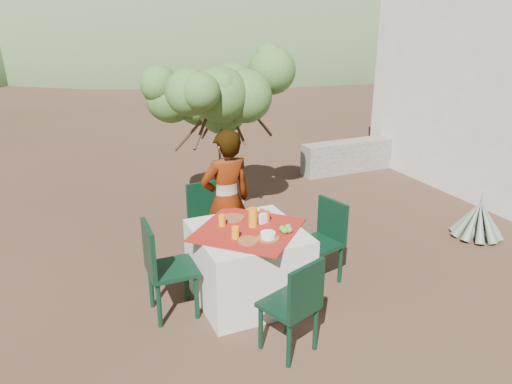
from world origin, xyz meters
TOP-DOWN VIEW (x-y plane):
  - ground at (0.00, 0.00)m, footprint 160.00×160.00m
  - table at (-0.10, 0.25)m, footprint 1.30×1.30m
  - chair_far at (-0.17, 1.29)m, footprint 0.44×0.44m
  - chair_near at (-0.08, -0.72)m, footprint 0.53×0.53m
  - chair_left at (-0.94, 0.28)m, footprint 0.45×0.45m
  - chair_right at (0.79, 0.27)m, footprint 0.50×0.50m
  - person at (-0.06, 0.95)m, footprint 0.61×0.43m
  - shrub_tree at (0.45, 2.29)m, footprint 1.74×1.71m
  - agave at (3.16, 0.39)m, footprint 0.65×0.66m
  - stone_wall at (3.60, 3.40)m, footprint 2.60×0.35m
  - hill_near_right at (12.00, 36.00)m, footprint 48.00×48.00m
  - hill_far_center at (-4.00, 52.00)m, footprint 60.00×60.00m
  - hill_far_right at (28.00, 46.00)m, footprint 36.00×36.00m
  - plate_far at (-0.14, 0.55)m, footprint 0.24×0.24m
  - plate_near at (-0.20, -0.00)m, footprint 0.20×0.20m
  - glass_far at (-0.30, 0.43)m, footprint 0.07×0.07m
  - glass_near at (-0.28, 0.11)m, footprint 0.07×0.07m
  - juice_pitcher at (-0.02, 0.29)m, footprint 0.09×0.09m
  - bowl_plate at (-0.01, -0.02)m, footprint 0.22×0.22m
  - white_bowl at (-0.01, -0.02)m, footprint 0.14×0.14m
  - jar_left at (0.15, 0.35)m, footprint 0.07×0.07m
  - jar_right at (0.15, 0.46)m, footprint 0.05×0.05m
  - napkin_holder at (0.10, 0.32)m, footprint 0.09×0.07m
  - fruit_cluster at (0.21, 0.04)m, footprint 0.13×0.12m

SIDE VIEW (x-z plane):
  - ground at x=0.00m, z-range 0.00..0.00m
  - hill_near_right at x=12.00m, z-range -10.00..10.00m
  - hill_far_center at x=-4.00m, z-range -12.00..12.00m
  - hill_far_right at x=28.00m, z-range -7.00..7.00m
  - agave at x=3.16m, z-range -0.11..0.58m
  - stone_wall at x=3.60m, z-range 0.00..0.55m
  - table at x=-0.10m, z-range 0.00..0.76m
  - chair_near at x=-0.08m, z-range 0.05..0.94m
  - chair_far at x=-0.17m, z-range 0.05..0.94m
  - chair_right at x=0.79m, z-range 0.05..0.94m
  - chair_left at x=-0.94m, z-range 0.05..1.01m
  - bowl_plate at x=-0.01m, z-range 0.76..0.77m
  - plate_far at x=-0.14m, z-range 0.76..0.78m
  - plate_near at x=-0.20m, z-range 0.76..0.78m
  - fruit_cluster at x=0.21m, z-range 0.76..0.83m
  - white_bowl at x=-0.01m, z-range 0.77..0.83m
  - person at x=-0.06m, z-range 0.00..1.60m
  - jar_right at x=0.15m, z-range 0.76..0.85m
  - napkin_holder at x=0.10m, z-range 0.76..0.86m
  - jar_left at x=0.15m, z-range 0.76..0.87m
  - glass_far at x=-0.30m, z-range 0.76..0.87m
  - glass_near at x=-0.28m, z-range 0.76..0.88m
  - juice_pitcher at x=-0.02m, z-range 0.76..0.95m
  - shrub_tree at x=0.45m, z-range 0.59..2.65m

